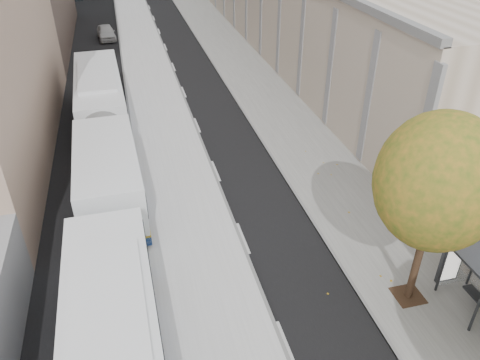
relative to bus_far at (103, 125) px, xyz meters
name	(u,v)px	position (x,y,z in m)	size (l,w,h in m)	color
bus_platform	(156,99)	(3.55, 7.31, -1.69)	(4.25, 150.00, 0.15)	#B9B9B9
sidewalk	(260,89)	(11.55, 7.31, -1.73)	(4.75, 150.00, 0.08)	gray
tree_c	(439,183)	(11.03, -14.69, 3.49)	(4.20, 4.20, 7.28)	black
bus_far	(103,125)	(0.00, 0.00, 0.00)	(3.53, 19.48, 3.23)	silver
distant_car	(106,32)	(0.30, 24.55, -1.07)	(1.64, 4.08, 1.39)	#BEBEBE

